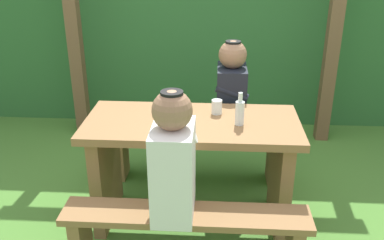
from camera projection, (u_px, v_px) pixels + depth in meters
The scene contains 11 objects.
ground_plane at pixel (192, 218), 3.08m from camera, with size 12.00×12.00×0.00m, color #497E2F.
hedge_backdrop at pixel (205, 19), 4.71m from camera, with size 6.40×0.99×2.05m, color #2E6630.
pergola_post_left at pixel (75, 39), 4.05m from camera, with size 0.12×0.12×1.95m, color brown.
pergola_post_right at pixel (333, 42), 3.91m from camera, with size 0.12×0.12×1.95m, color brown.
picnic_table at pixel (192, 154), 2.87m from camera, with size 1.40×0.64×0.77m.
bench_near at pixel (186, 231), 2.44m from camera, with size 1.40×0.24×0.45m.
bench_far at pixel (196, 144), 3.46m from camera, with size 1.40×0.24×0.45m.
person_white_shirt at pixel (173, 160), 2.26m from camera, with size 0.25×0.35×0.72m.
person_black_coat at pixel (231, 91), 3.26m from camera, with size 0.25×0.35×0.72m.
drinking_glass at pixel (217, 107), 2.86m from camera, with size 0.07×0.07×0.10m, color silver.
bottle_left at pixel (240, 112), 2.68m from camera, with size 0.06×0.06×0.21m.
Camera 1 is at (0.16, -2.54, 1.87)m, focal length 39.92 mm.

